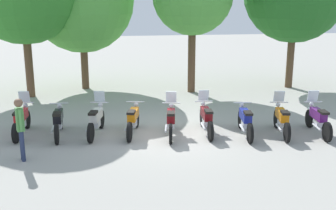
{
  "coord_description": "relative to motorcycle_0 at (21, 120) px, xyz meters",
  "views": [
    {
      "loc": [
        -2.23,
        -12.9,
        4.36
      ],
      "look_at": [
        0.0,
        0.5,
        0.9
      ],
      "focal_mm": 43.9,
      "sensor_mm": 36.0,
      "label": 1
    }
  ],
  "objects": [
    {
      "name": "ground_plane",
      "position": [
        4.89,
        -0.8,
        -0.52
      ],
      "size": [
        80.0,
        80.0,
        0.0
      ],
      "primitive_type": "plane",
      "color": "#9E9B93"
    },
    {
      "name": "motorcycle_0",
      "position": [
        0.0,
        0.0,
        0.0
      ],
      "size": [
        0.62,
        2.19,
        1.37
      ],
      "rotation": [
        0.0,
        0.0,
        1.51
      ],
      "color": "black",
      "rests_on": "ground_plane"
    },
    {
      "name": "motorcycle_1",
      "position": [
        1.22,
        -0.3,
        -0.01
      ],
      "size": [
        0.62,
        2.19,
        0.99
      ],
      "rotation": [
        0.0,
        0.0,
        1.58
      ],
      "color": "black",
      "rests_on": "ground_plane"
    },
    {
      "name": "motorcycle_2",
      "position": [
        2.45,
        -0.37,
        0.0
      ],
      "size": [
        0.77,
        2.16,
        1.37
      ],
      "rotation": [
        0.0,
        0.0,
        1.35
      ],
      "color": "black",
      "rests_on": "ground_plane"
    },
    {
      "name": "motorcycle_3",
      "position": [
        3.67,
        -0.5,
        -0.01
      ],
      "size": [
        0.79,
        2.15,
        0.99
      ],
      "rotation": [
        0.0,
        0.0,
        1.33
      ],
      "color": "black",
      "rests_on": "ground_plane"
    },
    {
      "name": "motorcycle_4",
      "position": [
        4.9,
        -0.85,
        0.0
      ],
      "size": [
        0.72,
        2.17,
        1.37
      ],
      "rotation": [
        0.0,
        0.0,
        1.39
      ],
      "color": "black",
      "rests_on": "ground_plane"
    },
    {
      "name": "motorcycle_5",
      "position": [
        6.11,
        -0.79,
        0.0
      ],
      "size": [
        0.62,
        2.19,
        1.37
      ],
      "rotation": [
        0.0,
        0.0,
        1.49
      ],
      "color": "black",
      "rests_on": "ground_plane"
    },
    {
      "name": "motorcycle_6",
      "position": [
        7.34,
        -1.23,
        -0.01
      ],
      "size": [
        0.69,
        2.18,
        0.99
      ],
      "rotation": [
        0.0,
        0.0,
        1.42
      ],
      "color": "black",
      "rests_on": "ground_plane"
    },
    {
      "name": "motorcycle_7",
      "position": [
        8.57,
        -1.35,
        0.0
      ],
      "size": [
        0.76,
        2.16,
        1.37
      ],
      "rotation": [
        0.0,
        0.0,
        1.36
      ],
      "color": "black",
      "rests_on": "ground_plane"
    },
    {
      "name": "motorcycle_8",
      "position": [
        9.79,
        -1.51,
        0.0
      ],
      "size": [
        0.68,
        2.18,
        1.37
      ],
      "rotation": [
        0.0,
        0.0,
        1.43
      ],
      "color": "black",
      "rests_on": "ground_plane"
    },
    {
      "name": "person_0",
      "position": [
        0.42,
        -2.36,
        0.54
      ],
      "size": [
        0.3,
        0.41,
        1.78
      ],
      "rotation": [
        0.0,
        0.0,
        0.31
      ],
      "color": "#232D4C",
      "rests_on": "ground_plane"
    },
    {
      "name": "tree_1",
      "position": [
        1.88,
        7.3,
        3.88
      ],
      "size": [
        5.13,
        5.13,
        6.97
      ],
      "color": "brown",
      "rests_on": "ground_plane"
    }
  ]
}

